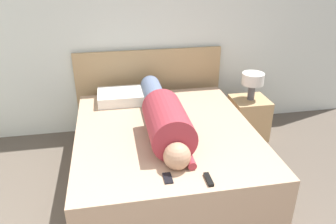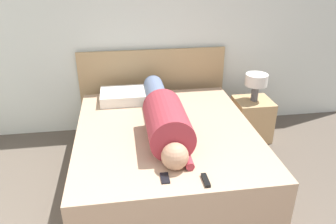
% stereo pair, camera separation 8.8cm
% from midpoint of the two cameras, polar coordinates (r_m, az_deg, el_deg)
% --- Properties ---
extents(wall_back, '(5.88, 0.06, 2.60)m').
position_cam_midpoint_polar(wall_back, '(4.03, -3.61, 14.51)').
color(wall_back, silver).
rests_on(wall_back, ground_plane).
extents(bed, '(1.70, 1.95, 0.57)m').
position_cam_midpoint_polar(bed, '(3.30, 0.39, -7.28)').
color(bed, tan).
rests_on(bed, ground_plane).
extents(headboard, '(1.82, 0.04, 1.04)m').
position_cam_midpoint_polar(headboard, '(4.19, -2.01, 3.90)').
color(headboard, tan).
rests_on(headboard, ground_plane).
extents(nightstand, '(0.43, 0.41, 0.51)m').
position_cam_midpoint_polar(nightstand, '(4.17, 14.94, -1.21)').
color(nightstand, tan).
rests_on(nightstand, ground_plane).
extents(table_lamp, '(0.26, 0.26, 0.33)m').
position_cam_midpoint_polar(table_lamp, '(3.98, 15.74, 5.14)').
color(table_lamp, '#4C4C51').
rests_on(table_lamp, nightstand).
extents(person_lying, '(0.37, 1.68, 0.37)m').
position_cam_midpoint_polar(person_lying, '(3.03, 0.22, -0.85)').
color(person_lying, tan).
rests_on(person_lying, bed).
extents(pillow_near_headboard, '(0.58, 0.40, 0.12)m').
position_cam_midpoint_polar(pillow_near_headboard, '(3.76, -6.61, 2.82)').
color(pillow_near_headboard, silver).
rests_on(pillow_near_headboard, bed).
extents(tv_remote, '(0.04, 0.15, 0.02)m').
position_cam_midpoint_polar(tv_remote, '(2.49, 7.62, -11.71)').
color(tv_remote, black).
rests_on(tv_remote, bed).
extents(cell_phone, '(0.06, 0.13, 0.01)m').
position_cam_midpoint_polar(cell_phone, '(2.50, 0.49, -11.44)').
color(cell_phone, black).
rests_on(cell_phone, bed).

